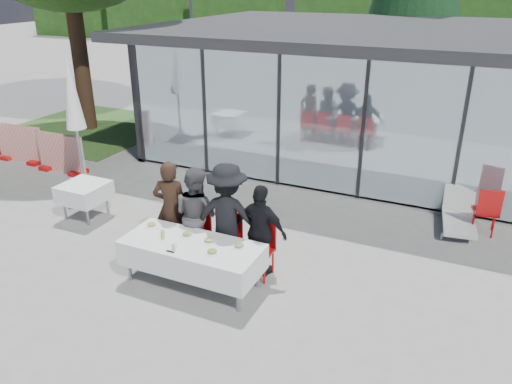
% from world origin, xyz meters
% --- Properties ---
extents(ground, '(90.00, 90.00, 0.00)m').
position_xyz_m(ground, '(0.00, 0.00, 0.00)').
color(ground, gray).
rests_on(ground, ground).
extents(pavilion, '(14.80, 8.80, 3.44)m').
position_xyz_m(pavilion, '(2.00, 8.16, 2.15)').
color(pavilion, gray).
rests_on(pavilion, ground).
extents(treeline, '(62.50, 2.00, 4.40)m').
position_xyz_m(treeline, '(-2.00, 28.00, 2.20)').
color(treeline, '#193B12').
rests_on(treeline, ground).
extents(dining_table, '(2.26, 0.96, 0.75)m').
position_xyz_m(dining_table, '(-0.57, -0.42, 0.54)').
color(dining_table, silver).
rests_on(dining_table, ground).
extents(diner_a, '(0.79, 0.79, 1.74)m').
position_xyz_m(diner_a, '(-1.43, 0.33, 0.87)').
color(diner_a, '#312016').
rests_on(diner_a, ground).
extents(diner_chair_a, '(0.44, 0.44, 0.97)m').
position_xyz_m(diner_chair_a, '(-1.43, 0.33, 0.54)').
color(diner_chair_a, '#B40C0C').
rests_on(diner_chair_a, ground).
extents(diner_b, '(1.02, 1.02, 1.71)m').
position_xyz_m(diner_b, '(-0.92, 0.33, 0.86)').
color(diner_b, '#515151').
rests_on(diner_b, ground).
extents(diner_chair_b, '(0.44, 0.44, 0.97)m').
position_xyz_m(diner_chair_b, '(-0.92, 0.33, 0.54)').
color(diner_chair_b, '#B40C0C').
rests_on(diner_chair_b, ground).
extents(diner_c, '(1.42, 1.42, 1.87)m').
position_xyz_m(diner_c, '(-0.31, 0.33, 0.94)').
color(diner_c, black).
rests_on(diner_c, ground).
extents(diner_chair_c, '(0.44, 0.44, 0.97)m').
position_xyz_m(diner_chair_c, '(-0.31, 0.33, 0.54)').
color(diner_chair_c, '#B40C0C').
rests_on(diner_chair_c, ground).
extents(diner_d, '(1.03, 1.03, 1.60)m').
position_xyz_m(diner_d, '(0.31, 0.33, 0.80)').
color(diner_d, black).
rests_on(diner_d, ground).
extents(diner_chair_d, '(0.44, 0.44, 0.97)m').
position_xyz_m(diner_chair_d, '(0.31, 0.33, 0.54)').
color(diner_chair_d, '#B40C0C').
rests_on(diner_chair_d, ground).
extents(plate_a, '(0.23, 0.23, 0.07)m').
position_xyz_m(plate_a, '(-1.48, -0.20, 0.78)').
color(plate_a, white).
rests_on(plate_a, dining_table).
extents(plate_b, '(0.23, 0.23, 0.07)m').
position_xyz_m(plate_b, '(-0.75, -0.24, 0.78)').
color(plate_b, white).
rests_on(plate_b, dining_table).
extents(plate_c, '(0.23, 0.23, 0.07)m').
position_xyz_m(plate_c, '(-0.33, -0.27, 0.78)').
color(plate_c, white).
rests_on(plate_c, dining_table).
extents(plate_d, '(0.23, 0.23, 0.07)m').
position_xyz_m(plate_d, '(0.18, -0.23, 0.78)').
color(plate_d, white).
rests_on(plate_d, dining_table).
extents(plate_extra, '(0.23, 0.23, 0.07)m').
position_xyz_m(plate_extra, '(-0.11, -0.56, 0.78)').
color(plate_extra, white).
rests_on(plate_extra, dining_table).
extents(juice_bottle, '(0.06, 0.06, 0.13)m').
position_xyz_m(juice_bottle, '(-1.06, -0.47, 0.82)').
color(juice_bottle, '#83B34A').
rests_on(juice_bottle, dining_table).
extents(drinking_glasses, '(0.07, 0.07, 0.10)m').
position_xyz_m(drinking_glasses, '(-0.71, -0.68, 0.80)').
color(drinking_glasses, silver).
rests_on(drinking_glasses, dining_table).
extents(folded_eyeglasses, '(0.14, 0.03, 0.01)m').
position_xyz_m(folded_eyeglasses, '(-0.71, -0.79, 0.76)').
color(folded_eyeglasses, black).
rests_on(folded_eyeglasses, dining_table).
extents(spare_table_left, '(0.86, 0.86, 0.74)m').
position_xyz_m(spare_table_left, '(-3.88, 0.78, 0.55)').
color(spare_table_left, silver).
rests_on(spare_table_left, ground).
extents(spare_chair_b, '(0.53, 0.53, 0.97)m').
position_xyz_m(spare_chair_b, '(3.66, 3.41, 0.54)').
color(spare_chair_b, '#B40C0C').
rests_on(spare_chair_b, ground).
extents(market_umbrella, '(0.50, 0.50, 3.00)m').
position_xyz_m(market_umbrella, '(-4.97, 1.92, 2.02)').
color(market_umbrella, black).
rests_on(market_umbrella, ground).
extents(lounger, '(0.77, 1.40, 0.72)m').
position_xyz_m(lounger, '(3.18, 3.56, 0.26)').
color(lounger, silver).
rests_on(lounger, ground).
extents(grass_patch, '(5.00, 5.00, 0.02)m').
position_xyz_m(grass_patch, '(-8.50, 6.00, 0.01)').
color(grass_patch, '#385926').
rests_on(grass_patch, ground).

